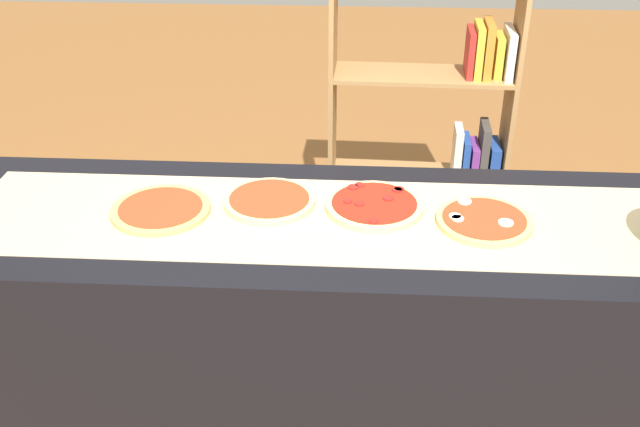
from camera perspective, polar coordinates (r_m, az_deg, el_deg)
The scene contains 7 objects.
counter at distance 2.54m, azimuth 0.00°, elevation -9.19°, with size 2.41×0.75×0.90m, color black.
parchment_paper at distance 2.29m, azimuth 0.00°, elevation -0.41°, with size 2.18×0.51×0.00m, color tan.
pizza_plain_0 at distance 2.37m, azimuth -12.05°, elevation 0.32°, with size 0.31×0.31×0.02m.
pizza_plain_1 at distance 2.37m, azimuth -3.88°, elevation 0.98°, with size 0.29×0.29×0.02m.
pizza_pepperoni_2 at distance 2.34m, azimuth 4.15°, elevation 0.62°, with size 0.31×0.31×0.03m.
pizza_mozzarella_3 at distance 2.31m, azimuth 12.37°, elevation -0.48°, with size 0.29×0.29×0.02m.
bookshelf at distance 3.40m, azimuth 9.18°, elevation 5.61°, with size 0.80×0.28×1.46m.
Camera 1 is at (0.11, -1.97, 2.06)m, focal length 41.96 mm.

